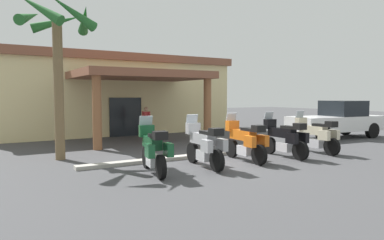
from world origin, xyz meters
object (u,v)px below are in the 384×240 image
Objects in this scene: pickup_truck_white at (337,120)px; motel_building at (107,94)px; motorcycle_green at (153,149)px; motorcycle_orange at (245,141)px; motorcycle_cream at (316,135)px; palm_tree_roadside at (57,39)px; motorcycle_silver at (205,145)px; pedestrian at (146,120)px; motorcycle_black at (285,138)px.

motel_building is at bearing 139.21° from pickup_truck_white.
motorcycle_green and motorcycle_orange have the same top height.
motorcycle_orange is at bearing 90.62° from motorcycle_cream.
palm_tree_roadside is at bearing -177.80° from pickup_truck_white.
motel_building is 10.12m from palm_tree_roadside.
motorcycle_silver is 7.58m from pedestrian.
motorcycle_cream is at bearing -88.76° from pedestrian.
motel_building is at bearing 64.27° from palm_tree_roadside.
palm_tree_roadside is (-13.65, 0.75, 3.20)m from pickup_truck_white.
motorcycle_cream is at bearing -145.31° from pickup_truck_white.
motorcycle_silver is 5.18m from motorcycle_cream.
motorcycle_green and motorcycle_cream have the same top height.
motorcycle_cream is (4.50, -12.43, -1.61)m from motel_building.
motorcycle_green is 3.45m from motorcycle_orange.
motorcycle_green is 1.72m from motorcycle_silver.
motorcycle_orange is (3.45, 0.14, 0.00)m from motorcycle_green.
motorcycle_silver is 1.34× the size of pedestrian.
motorcycle_silver is at bearing -158.91° from pickup_truck_white.
pedestrian is at bearing 6.71° from motorcycle_orange.
pickup_truck_white reaches higher than motorcycle_silver.
palm_tree_roadside reaches higher than motorcycle_silver.
motorcycle_orange is 7.24m from palm_tree_roadside.
motorcycle_cream is 8.39m from pedestrian.
pickup_truck_white is at bearing -66.60° from motorcycle_black.
pedestrian reaches higher than motorcycle_orange.
palm_tree_roadside reaches higher than motorcycle_green.
motel_building is 13.54m from pickup_truck_white.
motorcycle_black is (3.45, 0.04, 0.00)m from motorcycle_silver.
motel_building is at bearing 0.30° from motorcycle_silver.
motel_building reaches higher than motorcycle_black.
motorcycle_cream is at bearing -85.49° from motorcycle_silver.
pickup_truck_white is (8.80, -4.67, -0.01)m from pedestrian.
motorcycle_black is 1.00× the size of motorcycle_cream.
motorcycle_silver is 1.00× the size of motorcycle_cream.
motorcycle_cream is 1.34× the size of pedestrian.
motorcycle_silver is at bearing 91.11° from motorcycle_black.
motorcycle_orange is at bearing -112.98° from pedestrian.
palm_tree_roadside is at bearing -168.16° from pedestrian.
pedestrian reaches higher than motorcycle_green.
motel_building reaches higher than motorcycle_silver.
motorcycle_orange is 0.40× the size of palm_tree_roadside.
pedestrian is at bearing 38.89° from palm_tree_roadside.
motel_building is 6.48× the size of motorcycle_silver.
pickup_truck_white reaches higher than motorcycle_green.
motorcycle_green is 5.17m from motorcycle_black.
motorcycle_green is 0.41× the size of pickup_truck_white.
motorcycle_orange is at bearing -32.51° from palm_tree_roadside.
motorcycle_orange and motorcycle_black have the same top height.
motel_building is 5.26m from pedestrian.
motorcycle_orange is at bearing -85.96° from motel_building.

